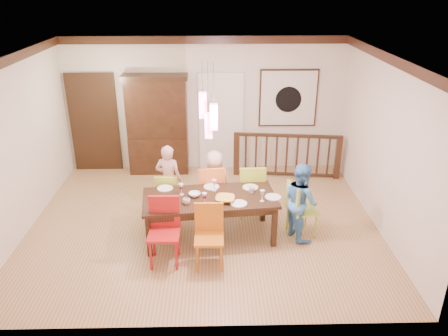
{
  "coord_description": "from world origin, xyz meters",
  "views": [
    {
      "loc": [
        0.2,
        -6.69,
        3.99
      ],
      "look_at": [
        0.36,
        -0.02,
        1.06
      ],
      "focal_mm": 35.0,
      "sensor_mm": 36.0,
      "label": 1
    }
  ],
  "objects_px": {
    "person_far_mid": "(215,182)",
    "chair_far_left": "(169,192)",
    "chair_end_right": "(303,205)",
    "person_far_left": "(169,179)",
    "balustrade": "(287,155)",
    "dining_table": "(210,201)",
    "china_hutch": "(158,125)",
    "person_end_right": "(301,201)"
  },
  "relations": [
    {
      "from": "dining_table",
      "to": "person_end_right",
      "type": "bearing_deg",
      "value": -6.41
    },
    {
      "from": "person_end_right",
      "to": "chair_far_left",
      "type": "bearing_deg",
      "value": 52.77
    },
    {
      "from": "balustrade",
      "to": "dining_table",
      "type": "bearing_deg",
      "value": -117.25
    },
    {
      "from": "chair_far_left",
      "to": "person_end_right",
      "type": "bearing_deg",
      "value": 168.38
    },
    {
      "from": "dining_table",
      "to": "chair_far_left",
      "type": "height_order",
      "value": "chair_far_left"
    },
    {
      "from": "dining_table",
      "to": "china_hutch",
      "type": "distance_m",
      "value": 3.0
    },
    {
      "from": "person_end_right",
      "to": "person_far_left",
      "type": "bearing_deg",
      "value": 48.34
    },
    {
      "from": "chair_far_left",
      "to": "chair_end_right",
      "type": "relative_size",
      "value": 0.91
    },
    {
      "from": "dining_table",
      "to": "person_far_mid",
      "type": "bearing_deg",
      "value": 77.78
    },
    {
      "from": "chair_end_right",
      "to": "dining_table",
      "type": "bearing_deg",
      "value": 76.05
    },
    {
      "from": "chair_end_right",
      "to": "person_far_left",
      "type": "height_order",
      "value": "person_far_left"
    },
    {
      "from": "dining_table",
      "to": "person_far_left",
      "type": "relative_size",
      "value": 1.71
    },
    {
      "from": "chair_end_right",
      "to": "person_far_left",
      "type": "relative_size",
      "value": 0.73
    },
    {
      "from": "dining_table",
      "to": "balustrade",
      "type": "height_order",
      "value": "balustrade"
    },
    {
      "from": "china_hutch",
      "to": "person_far_left",
      "type": "relative_size",
      "value": 1.66
    },
    {
      "from": "chair_far_left",
      "to": "balustrade",
      "type": "relative_size",
      "value": 0.38
    },
    {
      "from": "person_far_mid",
      "to": "person_far_left",
      "type": "bearing_deg",
      "value": -21.41
    },
    {
      "from": "chair_end_right",
      "to": "china_hutch",
      "type": "distance_m",
      "value": 3.83
    },
    {
      "from": "chair_end_right",
      "to": "person_end_right",
      "type": "bearing_deg",
      "value": 119.32
    },
    {
      "from": "dining_table",
      "to": "china_hutch",
      "type": "xyz_separation_m",
      "value": [
        -1.13,
        2.75,
        0.42
      ]
    },
    {
      "from": "balustrade",
      "to": "person_far_mid",
      "type": "xyz_separation_m",
      "value": [
        -1.55,
        -1.55,
        0.1
      ]
    },
    {
      "from": "person_far_left",
      "to": "person_far_mid",
      "type": "relative_size",
      "value": 1.09
    },
    {
      "from": "chair_end_right",
      "to": "balustrade",
      "type": "xyz_separation_m",
      "value": [
        0.11,
        2.35,
        -0.04
      ]
    },
    {
      "from": "person_far_left",
      "to": "person_end_right",
      "type": "height_order",
      "value": "person_end_right"
    },
    {
      "from": "person_far_mid",
      "to": "person_end_right",
      "type": "height_order",
      "value": "person_end_right"
    },
    {
      "from": "dining_table",
      "to": "person_far_mid",
      "type": "xyz_separation_m",
      "value": [
        0.09,
        0.85,
        -0.07
      ]
    },
    {
      "from": "chair_end_right",
      "to": "person_end_right",
      "type": "relative_size",
      "value": 0.73
    },
    {
      "from": "chair_end_right",
      "to": "person_end_right",
      "type": "distance_m",
      "value": 0.13
    },
    {
      "from": "person_far_mid",
      "to": "balustrade",
      "type": "bearing_deg",
      "value": -154.21
    },
    {
      "from": "dining_table",
      "to": "balustrade",
      "type": "relative_size",
      "value": 0.97
    },
    {
      "from": "chair_far_left",
      "to": "balustrade",
      "type": "distance_m",
      "value": 2.92
    },
    {
      "from": "person_far_mid",
      "to": "chair_far_left",
      "type": "bearing_deg",
      "value": -7.84
    },
    {
      "from": "china_hutch",
      "to": "person_far_left",
      "type": "distance_m",
      "value": 1.95
    },
    {
      "from": "china_hutch",
      "to": "person_far_left",
      "type": "xyz_separation_m",
      "value": [
        0.39,
        -1.87,
        -0.43
      ]
    },
    {
      "from": "china_hutch",
      "to": "person_far_mid",
      "type": "height_order",
      "value": "china_hutch"
    },
    {
      "from": "china_hutch",
      "to": "person_far_mid",
      "type": "bearing_deg",
      "value": -57.32
    },
    {
      "from": "china_hutch",
      "to": "person_end_right",
      "type": "bearing_deg",
      "value": -46.45
    },
    {
      "from": "chair_far_left",
      "to": "person_far_mid",
      "type": "xyz_separation_m",
      "value": [
        0.82,
        0.16,
        0.1
      ]
    },
    {
      "from": "chair_far_left",
      "to": "person_end_right",
      "type": "xyz_separation_m",
      "value": [
        2.21,
        -0.69,
        0.16
      ]
    },
    {
      "from": "chair_end_right",
      "to": "person_far_mid",
      "type": "height_order",
      "value": "person_far_mid"
    },
    {
      "from": "chair_end_right",
      "to": "person_far_left",
      "type": "distance_m",
      "value": 2.42
    },
    {
      "from": "person_far_mid",
      "to": "person_end_right",
      "type": "bearing_deg",
      "value": 129.38
    }
  ]
}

